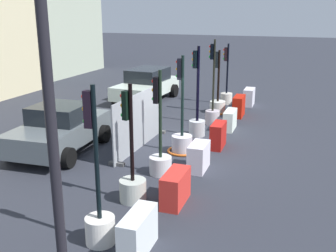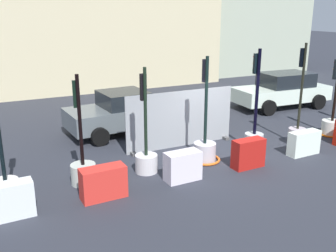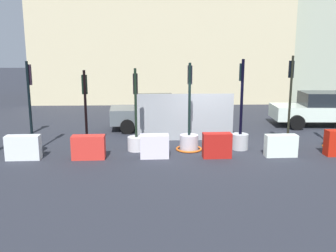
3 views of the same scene
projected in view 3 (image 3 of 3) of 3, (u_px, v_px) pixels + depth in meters
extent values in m
plane|color=#2A2C35|center=(213.00, 149.00, 13.96)|extent=(120.00, 120.00, 0.00)
cylinder|color=silver|center=(33.00, 145.00, 13.47)|extent=(0.61, 0.61, 0.57)
cylinder|color=black|center=(29.00, 100.00, 13.13)|extent=(0.09, 0.09, 2.71)
cube|color=black|center=(29.00, 75.00, 13.07)|extent=(0.18, 0.17, 0.71)
sphere|color=red|center=(30.00, 68.00, 13.11)|extent=(0.10, 0.10, 0.10)
sphere|color=orange|center=(30.00, 75.00, 13.16)|extent=(0.10, 0.10, 0.10)
sphere|color=green|center=(31.00, 81.00, 13.21)|extent=(0.10, 0.10, 0.10)
cylinder|color=#B2B8AE|center=(87.00, 143.00, 13.71)|extent=(0.67, 0.67, 0.55)
cylinder|color=black|center=(85.00, 104.00, 13.40)|extent=(0.10, 0.10, 2.40)
cube|color=black|center=(84.00, 85.00, 13.37)|extent=(0.19, 0.16, 0.69)
sphere|color=red|center=(84.00, 78.00, 13.40)|extent=(0.11, 0.11, 0.11)
sphere|color=orange|center=(84.00, 84.00, 13.45)|extent=(0.11, 0.11, 0.11)
sphere|color=green|center=(85.00, 91.00, 13.50)|extent=(0.11, 0.11, 0.11)
cylinder|color=silver|center=(136.00, 144.00, 13.74)|extent=(0.65, 0.65, 0.52)
cylinder|color=black|center=(136.00, 103.00, 13.43)|extent=(0.09, 0.09, 2.50)
cube|color=black|center=(135.00, 84.00, 13.40)|extent=(0.17, 0.14, 0.73)
sphere|color=red|center=(135.00, 77.00, 13.43)|extent=(0.10, 0.10, 0.10)
sphere|color=orange|center=(135.00, 84.00, 13.48)|extent=(0.10, 0.10, 0.10)
sphere|color=green|center=(135.00, 90.00, 13.53)|extent=(0.10, 0.10, 0.10)
cylinder|color=silver|center=(189.00, 142.00, 13.80)|extent=(0.68, 0.68, 0.57)
cylinder|color=black|center=(190.00, 100.00, 13.47)|extent=(0.10, 0.10, 2.63)
cube|color=black|center=(190.00, 75.00, 13.40)|extent=(0.16, 0.15, 0.67)
sphere|color=red|center=(190.00, 69.00, 13.43)|extent=(0.09, 0.09, 0.09)
sphere|color=orange|center=(190.00, 75.00, 13.48)|extent=(0.09, 0.09, 0.09)
sphere|color=green|center=(190.00, 81.00, 13.52)|extent=(0.09, 0.09, 0.09)
torus|color=orange|center=(189.00, 149.00, 13.85)|extent=(0.98, 0.98, 0.08)
cylinder|color=#A8ABAF|center=(240.00, 142.00, 13.90)|extent=(0.61, 0.61, 0.58)
cylinder|color=black|center=(242.00, 97.00, 13.56)|extent=(0.11, 0.11, 2.75)
cube|color=black|center=(241.00, 72.00, 13.48)|extent=(0.18, 0.15, 0.63)
sphere|color=red|center=(241.00, 66.00, 13.51)|extent=(0.10, 0.10, 0.10)
sphere|color=orange|center=(241.00, 72.00, 13.56)|extent=(0.10, 0.10, 0.10)
sphere|color=green|center=(240.00, 78.00, 13.60)|extent=(0.10, 0.10, 0.10)
cylinder|color=#B3A6B0|center=(287.00, 142.00, 13.80)|extent=(0.59, 0.59, 0.57)
cylinder|color=black|center=(290.00, 96.00, 13.45)|extent=(0.08, 0.08, 2.89)
cube|color=black|center=(291.00, 69.00, 13.35)|extent=(0.16, 0.13, 0.61)
sphere|color=red|center=(291.00, 63.00, 13.39)|extent=(0.10, 0.10, 0.10)
sphere|color=orange|center=(291.00, 69.00, 13.43)|extent=(0.10, 0.10, 0.10)
sphere|color=green|center=(290.00, 75.00, 13.47)|extent=(0.10, 0.10, 0.10)
cylinder|color=silver|center=(336.00, 141.00, 14.12)|extent=(0.71, 0.71, 0.54)
torus|color=orange|center=(335.00, 147.00, 14.17)|extent=(0.93, 0.93, 0.06)
cube|color=silver|center=(23.00, 147.00, 12.60)|extent=(1.15, 0.45, 0.83)
cube|color=red|center=(89.00, 147.00, 12.67)|extent=(1.13, 0.50, 0.81)
cube|color=silver|center=(155.00, 146.00, 12.81)|extent=(0.99, 0.50, 0.81)
cube|color=#B01914|center=(217.00, 145.00, 12.81)|extent=(0.99, 0.43, 0.86)
cube|color=silver|center=(281.00, 146.00, 12.95)|extent=(1.11, 0.41, 0.78)
cube|color=#565F64|center=(154.00, 115.00, 17.45)|extent=(4.16, 2.15, 0.69)
cube|color=black|center=(156.00, 101.00, 17.33)|extent=(1.74, 1.76, 0.56)
cylinder|color=black|center=(127.00, 127.00, 16.43)|extent=(0.65, 0.32, 0.63)
cylinder|color=black|center=(127.00, 118.00, 18.37)|extent=(0.65, 0.32, 0.63)
cylinder|color=black|center=(184.00, 125.00, 16.68)|extent=(0.65, 0.32, 0.63)
cylinder|color=black|center=(178.00, 117.00, 18.62)|extent=(0.65, 0.32, 0.63)
cube|color=silver|center=(321.00, 112.00, 18.06)|extent=(4.68, 2.06, 0.66)
cube|color=black|center=(326.00, 99.00, 17.92)|extent=(2.40, 1.72, 0.64)
cylinder|color=black|center=(297.00, 122.00, 17.21)|extent=(0.70, 0.32, 0.69)
cylinder|color=black|center=(285.00, 115.00, 19.09)|extent=(0.70, 0.32, 0.69)
cube|color=beige|center=(161.00, 26.00, 27.99)|extent=(17.37, 8.86, 10.65)
cube|color=#A7B29B|center=(307.00, 29.00, 28.43)|extent=(12.39, 6.95, 10.26)
cube|color=#91969B|center=(185.00, 117.00, 15.13)|extent=(3.94, 0.04, 1.92)
cube|color=#4C4C4C|center=(142.00, 139.00, 15.25)|extent=(0.16, 0.50, 0.10)
cube|color=#4C4C4C|center=(228.00, 139.00, 15.37)|extent=(0.16, 0.50, 0.10)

